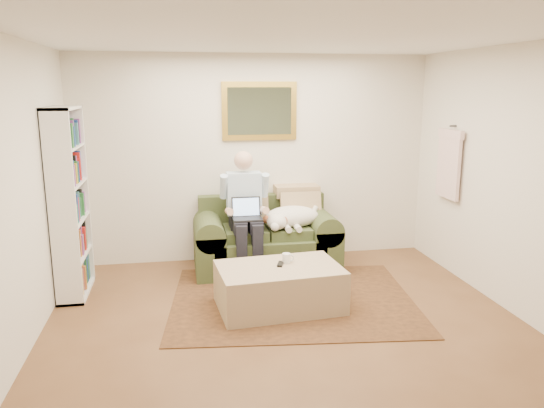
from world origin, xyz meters
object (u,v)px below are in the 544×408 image
object	(u,v)px
sofa	(266,245)
seated_man	(246,215)
bookshelf	(69,203)
sleeping_dog	(292,217)
ottoman	(279,287)
coffee_mug	(286,258)
laptop	(247,213)

from	to	relation	value
sofa	seated_man	size ratio (longest dim) A/B	1.19
sofa	bookshelf	world-z (taller)	bookshelf
sleeping_dog	ottoman	bearing A→B (deg)	-108.24
seated_man	bookshelf	size ratio (longest dim) A/B	0.73
sleeping_dog	coffee_mug	bearing A→B (deg)	-105.27
laptop	sleeping_dog	size ratio (longest dim) A/B	0.47
laptop	bookshelf	distance (m)	1.93
bookshelf	laptop	bearing A→B (deg)	6.07
seated_man	ottoman	size ratio (longest dim) A/B	1.20
laptop	coffee_mug	bearing A→B (deg)	-72.60
sleeping_dog	bookshelf	distance (m)	2.52
seated_man	coffee_mug	bearing A→B (deg)	-73.73
sleeping_dog	ottoman	xyz separation A→B (m)	(-0.38, -1.14, -0.44)
laptop	bookshelf	bearing A→B (deg)	-173.93
sofa	coffee_mug	world-z (taller)	sofa
laptop	coffee_mug	xyz separation A→B (m)	(0.28, -0.91, -0.27)
sofa	sleeping_dog	world-z (taller)	sofa
seated_man	coffee_mug	size ratio (longest dim) A/B	14.55
seated_man	coffee_mug	distance (m)	1.04
sofa	laptop	distance (m)	0.58
coffee_mug	seated_man	bearing A→B (deg)	106.27
seated_man	bookshelf	world-z (taller)	bookshelf
laptop	sleeping_dog	bearing A→B (deg)	13.64
seated_man	bookshelf	xyz separation A→B (m)	(-1.91, -0.27, 0.27)
ottoman	laptop	bearing A→B (deg)	100.87
sofa	coffee_mug	distance (m)	1.15
sofa	bookshelf	size ratio (longest dim) A/B	0.87
ottoman	coffee_mug	world-z (taller)	coffee_mug
ottoman	bookshelf	world-z (taller)	bookshelf
ottoman	coffee_mug	size ratio (longest dim) A/B	12.13
sofa	ottoman	size ratio (longest dim) A/B	1.43
laptop	seated_man	bearing A→B (deg)	90.00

